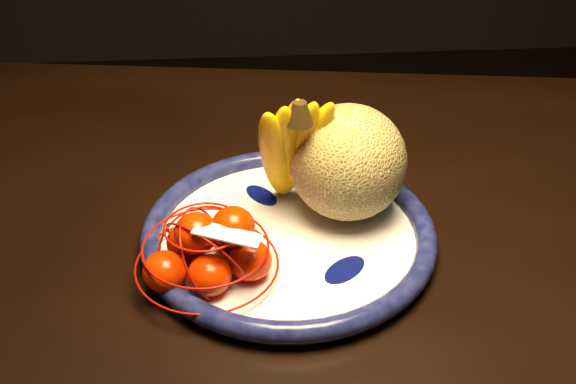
{
  "coord_description": "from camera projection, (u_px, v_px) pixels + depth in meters",
  "views": [
    {
      "loc": [
        0.08,
        -0.62,
        1.3
      ],
      "look_at": [
        0.13,
        0.07,
        0.82
      ],
      "focal_mm": 45.0,
      "sensor_mm": 36.0,
      "label": 1
    }
  ],
  "objects": [
    {
      "name": "fruit_bowl",
      "position": [
        289.0,
        235.0,
        0.87
      ],
      "size": [
        0.36,
        0.36,
        0.03
      ],
      "rotation": [
        0.0,
        0.0,
        0.11
      ],
      "color": "white",
      "rests_on": "dining_table"
    },
    {
      "name": "price_tag",
      "position": [
        227.0,
        234.0,
        0.76
      ],
      "size": [
        0.08,
        0.05,
        0.01
      ],
      "primitive_type": "cube",
      "rotation": [
        -0.14,
        0.1,
        -0.3
      ],
      "color": "white",
      "rests_on": "mandarin_bag"
    },
    {
      "name": "banana_bunch",
      "position": [
        290.0,
        146.0,
        0.86
      ],
      "size": [
        0.12,
        0.12,
        0.18
      ],
      "rotation": [
        0.0,
        0.0,
        0.25
      ],
      "color": "#FFCF00",
      "rests_on": "fruit_bowl"
    },
    {
      "name": "cantaloupe",
      "position": [
        348.0,
        162.0,
        0.87
      ],
      "size": [
        0.14,
        0.14,
        0.14
      ],
      "primitive_type": "sphere",
      "color": "olive",
      "rests_on": "fruit_bowl"
    },
    {
      "name": "dining_table",
      "position": [
        265.0,
        273.0,
        0.95
      ],
      "size": [
        1.6,
        1.09,
        0.75
      ],
      "rotation": [
        0.0,
        0.0,
        -0.13
      ],
      "color": "black",
      "rests_on": "ground"
    },
    {
      "name": "mandarin_bag",
      "position": [
        210.0,
        250.0,
        0.8
      ],
      "size": [
        0.16,
        0.16,
        0.1
      ],
      "rotation": [
        0.0,
        0.0,
        -0.01
      ],
      "color": "#FF2900",
      "rests_on": "fruit_bowl"
    }
  ]
}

